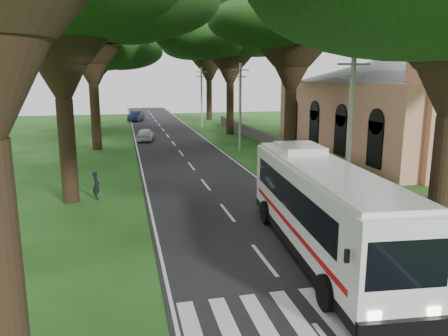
{
  "coord_description": "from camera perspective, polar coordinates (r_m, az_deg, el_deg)",
  "views": [
    {
      "loc": [
        -4.98,
        -12.76,
        6.87
      ],
      "look_at": [
        -0.0,
        8.76,
        2.2
      ],
      "focal_mm": 35.0,
      "sensor_mm": 36.0,
      "label": 1
    }
  ],
  "objects": [
    {
      "name": "pole_near",
      "position": [
        21.65,
        16.08,
        4.34
      ],
      "size": [
        1.6,
        0.24,
        8.0
      ],
      "color": "gray",
      "rests_on": "ground"
    },
    {
      "name": "road",
      "position": [
        38.7,
        -5.42,
        1.67
      ],
      "size": [
        8.0,
        120.0,
        0.04
      ],
      "primitive_type": "cube",
      "color": "black",
      "rests_on": "ground"
    },
    {
      "name": "church",
      "position": [
        41.26,
        20.85,
        8.44
      ],
      "size": [
        14.0,
        24.0,
        11.6
      ],
      "color": "#E79470",
      "rests_on": "ground"
    },
    {
      "name": "tree_l_far",
      "position": [
        60.97,
        -16.89,
        14.91
      ],
      "size": [
        15.49,
        15.49,
        13.93
      ],
      "color": "black",
      "rests_on": "ground"
    },
    {
      "name": "pole_mid",
      "position": [
        40.24,
        2.12,
        8.09
      ],
      "size": [
        1.6,
        0.24,
        8.0
      ],
      "color": "gray",
      "rests_on": "ground"
    },
    {
      "name": "crosswalk",
      "position": [
        13.7,
        10.75,
        -18.38
      ],
      "size": [
        8.0,
        3.0,
        0.01
      ],
      "primitive_type": "cube",
      "color": "silver",
      "rests_on": "ground"
    },
    {
      "name": "distant_car_a",
      "position": [
        47.73,
        -10.21,
        4.34
      ],
      "size": [
        2.26,
        4.24,
        1.37
      ],
      "primitive_type": "imported",
      "rotation": [
        0.0,
        0.0,
        2.98
      ],
      "color": "silver",
      "rests_on": "road"
    },
    {
      "name": "coach_bus",
      "position": [
        17.3,
        12.6,
        -4.95
      ],
      "size": [
        3.69,
        12.33,
        3.58
      ],
      "rotation": [
        0.0,
        0.0,
        -0.09
      ],
      "color": "white",
      "rests_on": "ground"
    },
    {
      "name": "distant_car_b",
      "position": [
        69.45,
        -11.41,
        6.67
      ],
      "size": [
        2.84,
        4.85,
        1.51
      ],
      "primitive_type": "imported",
      "rotation": [
        0.0,
        0.0,
        -0.29
      ],
      "color": "#222A4F",
      "rests_on": "road"
    },
    {
      "name": "tree_r_mida",
      "position": [
        35.56,
        9.04,
        19.49
      ],
      "size": [
        12.49,
        12.49,
        14.5
      ],
      "color": "black",
      "rests_on": "ground"
    },
    {
      "name": "property_wall",
      "position": [
        39.82,
        7.71,
        2.77
      ],
      "size": [
        0.35,
        50.0,
        1.2
      ],
      "primitive_type": "cube",
      "color": "#383533",
      "rests_on": "ground"
    },
    {
      "name": "pedestrian",
      "position": [
        25.65,
        -16.33,
        -2.23
      ],
      "size": [
        0.4,
        0.6,
        1.61
      ],
      "primitive_type": "imported",
      "rotation": [
        0.0,
        0.0,
        1.54
      ],
      "color": "black",
      "rests_on": "ground"
    },
    {
      "name": "tree_r_far",
      "position": [
        70.27,
        -2.0,
        16.27
      ],
      "size": [
        13.7,
        13.7,
        15.26
      ],
      "color": "black",
      "rests_on": "ground"
    },
    {
      "name": "pole_far",
      "position": [
        59.75,
        -2.94,
        9.34
      ],
      "size": [
        1.6,
        0.24,
        8.0
      ],
      "color": "gray",
      "rests_on": "ground"
    },
    {
      "name": "tree_l_midb",
      "position": [
        43.21,
        -17.21,
        18.95
      ],
      "size": [
        14.53,
        14.53,
        15.75
      ],
      "color": "black",
      "rests_on": "ground"
    },
    {
      "name": "tree_r_midb",
      "position": [
        52.54,
        0.83,
        17.69
      ],
      "size": [
        16.17,
        16.17,
        15.66
      ],
      "color": "black",
      "rests_on": "ground"
    },
    {
      "name": "ground",
      "position": [
        15.32,
        7.66,
        -14.81
      ],
      "size": [
        140.0,
        140.0,
        0.0
      ],
      "primitive_type": "plane",
      "color": "#1F4413",
      "rests_on": "ground"
    }
  ]
}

